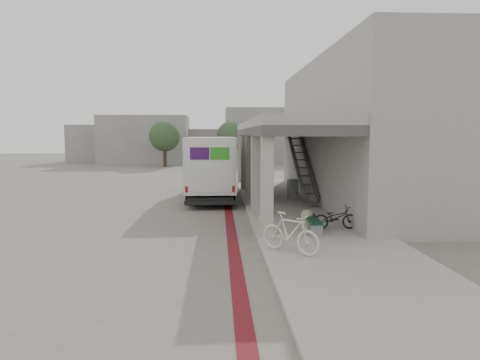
{
  "coord_description": "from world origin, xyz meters",
  "views": [
    {
      "loc": [
        0.56,
        -16.9,
        3.4
      ],
      "look_at": [
        1.41,
        -0.22,
        1.6
      ],
      "focal_mm": 32.0,
      "sensor_mm": 36.0,
      "label": 1
    }
  ],
  "objects": [
    {
      "name": "utility_cabinet",
      "position": [
        4.3,
        4.3,
        0.62
      ],
      "size": [
        0.48,
        0.62,
        1.0
      ],
      "primitive_type": "cube",
      "rotation": [
        0.0,
        0.0,
        0.06
      ],
      "color": "slate",
      "rests_on": "sidewalk"
    },
    {
      "name": "distant_backdrop",
      "position": [
        -2.84,
        35.89,
        2.7
      ],
      "size": [
        28.0,
        10.0,
        6.5
      ],
      "color": "gray",
      "rests_on": "ground"
    },
    {
      "name": "bike_lane_stripe",
      "position": [
        1.0,
        2.0,
        0.01
      ],
      "size": [
        0.35,
        40.0,
        0.01
      ],
      "primitive_type": "cube",
      "color": "maroon",
      "rests_on": "ground"
    },
    {
      "name": "fedex_truck",
      "position": [
        0.18,
        5.62,
        1.73
      ],
      "size": [
        2.41,
        7.6,
        3.24
      ],
      "rotation": [
        0.0,
        0.0,
        0.0
      ],
      "color": "black",
      "rests_on": "ground"
    },
    {
      "name": "tree_mid",
      "position": [
        2.0,
        30.0,
        3.18
      ],
      "size": [
        3.2,
        3.2,
        4.8
      ],
      "color": "#38281C",
      "rests_on": "ground"
    },
    {
      "name": "sidewalk",
      "position": [
        4.0,
        0.0,
        0.06
      ],
      "size": [
        4.4,
        28.0,
        0.12
      ],
      "primitive_type": "cube",
      "color": "gray",
      "rests_on": "ground"
    },
    {
      "name": "bollard_near",
      "position": [
        2.1,
        -2.63,
        0.41
      ],
      "size": [
        0.39,
        0.39,
        0.59
      ],
      "color": "gray",
      "rests_on": "sidewalk"
    },
    {
      "name": "tree_left",
      "position": [
        -5.0,
        28.0,
        3.18
      ],
      "size": [
        3.2,
        3.2,
        4.8
      ],
      "color": "#38281C",
      "rests_on": "ground"
    },
    {
      "name": "bicycle_cream",
      "position": [
        2.54,
        -5.4,
        0.68
      ],
      "size": [
        1.72,
        1.66,
        1.12
      ],
      "primitive_type": "imported",
      "rotation": [
        0.0,
        0.0,
        0.82
      ],
      "color": "beige",
      "rests_on": "sidewalk"
    },
    {
      "name": "transit_building",
      "position": [
        6.83,
        4.5,
        3.4
      ],
      "size": [
        7.6,
        17.0,
        7.0
      ],
      "color": "gray",
      "rests_on": "ground"
    },
    {
      "name": "ground",
      "position": [
        0.0,
        0.0,
        0.0
      ],
      "size": [
        120.0,
        120.0,
        0.0
      ],
      "primitive_type": "plane",
      "color": "#676259",
      "rests_on": "ground"
    },
    {
      "name": "tree_right",
      "position": [
        10.0,
        29.0,
        3.18
      ],
      "size": [
        3.2,
        3.2,
        4.8
      ],
      "color": "#38281C",
      "rests_on": "ground"
    },
    {
      "name": "bicycle_black",
      "position": [
        4.6,
        -2.55,
        0.52
      ],
      "size": [
        1.56,
        0.6,
        0.81
      ],
      "primitive_type": "imported",
      "rotation": [
        0.0,
        0.0,
        1.61
      ],
      "color": "black",
      "rests_on": "sidewalk"
    },
    {
      "name": "bench",
      "position": [
        3.75,
        -2.83,
        0.43
      ],
      "size": [
        0.51,
        1.87,
        0.43
      ],
      "rotation": [
        0.0,
        0.0,
        -0.06
      ],
      "color": "gray",
      "rests_on": "sidewalk"
    },
    {
      "name": "bollard_far",
      "position": [
        3.67,
        -2.21,
        0.44
      ],
      "size": [
        0.42,
        0.42,
        0.63
      ],
      "color": "gray",
      "rests_on": "sidewalk"
    }
  ]
}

